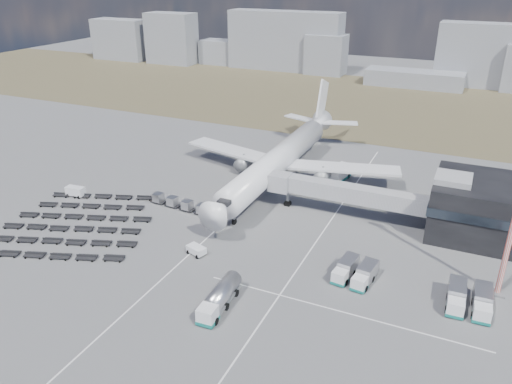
% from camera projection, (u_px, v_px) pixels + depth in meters
% --- Properties ---
extents(ground, '(420.00, 420.00, 0.00)m').
position_uv_depth(ground, '(211.00, 246.00, 85.56)').
color(ground, '#565659').
rests_on(ground, ground).
extents(grass_strip, '(420.00, 90.00, 0.01)m').
position_uv_depth(grass_strip, '(362.00, 102.00, 176.78)').
color(grass_strip, '#4B442D').
rests_on(grass_strip, ground).
extents(lane_markings, '(47.12, 110.00, 0.01)m').
position_uv_depth(lane_markings, '(270.00, 250.00, 84.36)').
color(lane_markings, silver).
rests_on(lane_markings, ground).
extents(jet_bridge, '(30.30, 3.80, 7.05)m').
position_uv_depth(jet_bridge, '(336.00, 191.00, 94.41)').
color(jet_bridge, '#939399').
rests_on(jet_bridge, ground).
extents(airliner, '(51.59, 64.53, 17.62)m').
position_uv_depth(airliner, '(281.00, 158.00, 110.23)').
color(airliner, silver).
rests_on(airliner, ground).
extents(skyline, '(297.22, 25.72, 25.86)m').
position_uv_depth(skyline, '(397.00, 54.00, 206.76)').
color(skyline, gray).
rests_on(skyline, ground).
extents(fuel_tanker, '(2.96, 10.00, 3.20)m').
position_uv_depth(fuel_tanker, '(220.00, 298.00, 69.63)').
color(fuel_tanker, silver).
rests_on(fuel_tanker, ground).
extents(pushback_tug, '(3.65, 2.74, 1.47)m').
position_uv_depth(pushback_tug, '(196.00, 250.00, 82.98)').
color(pushback_tug, silver).
rests_on(pushback_tug, ground).
extents(utility_van, '(4.05, 2.09, 2.12)m').
position_uv_depth(utility_van, '(75.00, 192.00, 103.84)').
color(utility_van, silver).
rests_on(utility_van, ground).
extents(catering_truck, '(3.91, 7.03, 3.04)m').
position_uv_depth(catering_truck, '(339.00, 174.00, 111.57)').
color(catering_truck, silver).
rests_on(catering_truck, ground).
extents(service_trucks_near, '(6.09, 7.00, 2.56)m').
position_uv_depth(service_trucks_near, '(355.00, 272.00, 75.91)').
color(service_trucks_near, silver).
rests_on(service_trucks_near, ground).
extents(service_trucks_far, '(6.02, 7.12, 2.78)m').
position_uv_depth(service_trucks_far, '(469.00, 299.00, 69.49)').
color(service_trucks_far, silver).
rests_on(service_trucks_far, ground).
extents(uld_row, '(13.82, 2.90, 1.90)m').
position_uv_depth(uld_row, '(180.00, 203.00, 98.47)').
color(uld_row, black).
rests_on(uld_row, ground).
extents(baggage_dollies, '(31.47, 31.80, 0.80)m').
position_uv_depth(baggage_dollies, '(76.00, 223.00, 92.45)').
color(baggage_dollies, black).
rests_on(baggage_dollies, ground).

